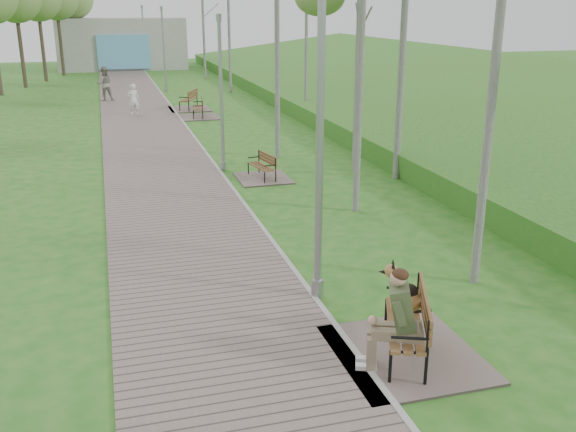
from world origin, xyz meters
TOP-DOWN VIEW (x-y plane):
  - walkway at (-1.75, 21.50)m, footprint 3.50×67.00m
  - kerb at (0.00, 21.50)m, footprint 0.10×67.00m
  - embankment at (12.00, 20.00)m, footprint 14.00×70.00m
  - building_north at (-1.50, 50.97)m, footprint 10.00×5.20m
  - bench_main at (0.61, 2.91)m, footprint 2.05×2.28m
  - bench_second at (1.07, 13.47)m, footprint 1.53×1.70m
  - bench_third at (0.86, 25.09)m, footprint 1.79×1.99m
  - bench_far at (0.75, 27.63)m, footprint 1.97×2.18m
  - lamp_post_near at (0.08, 5.24)m, footprint 0.22×0.22m
  - lamp_post_second at (0.15, 14.84)m, footprint 0.18×0.18m
  - lamp_post_third at (0.36, 34.96)m, footprint 0.19×0.19m
  - lamp_post_far at (0.13, 48.63)m, footprint 0.19×0.19m
  - pedestrian_near at (-1.97, 26.55)m, footprint 0.59×0.43m
  - pedestrian_far at (-3.20, 31.84)m, footprint 0.97×0.79m

SIDE VIEW (x-z plane):
  - embankment at x=12.00m, z-range -0.80..0.80m
  - walkway at x=-1.75m, z-range 0.00..0.04m
  - kerb at x=0.00m, z-range 0.00..0.05m
  - bench_second at x=1.07m, z-range -0.30..0.64m
  - bench_third at x=0.86m, z-range -0.35..0.75m
  - bench_far at x=0.75m, z-range -0.38..0.83m
  - bench_main at x=0.61m, z-range -0.39..1.40m
  - pedestrian_near at x=-1.97m, z-range 0.00..1.47m
  - pedestrian_far at x=-3.20m, z-range 0.00..1.85m
  - building_north at x=-1.50m, z-range -0.01..3.99m
  - lamp_post_second at x=0.15m, z-range -0.15..4.57m
  - lamp_post_third at x=0.36m, z-range -0.16..4.76m
  - lamp_post_far at x=0.13m, z-range -0.16..4.81m
  - lamp_post_near at x=0.08m, z-range -0.19..5.56m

